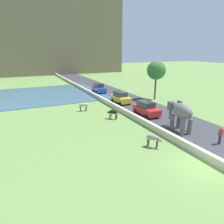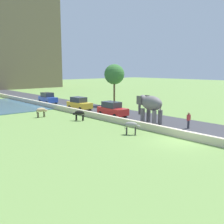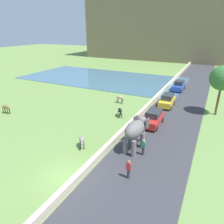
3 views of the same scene
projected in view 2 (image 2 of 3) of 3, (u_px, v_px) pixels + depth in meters
The scene contains 13 objects.
ground_plane at pixel (178, 142), 21.08m from camera, with size 220.00×220.00×0.00m, color #6B8E47.
road_surface at pixel (84, 108), 39.14m from camera, with size 7.00×120.00×0.06m, color #38383D.
barrier_wall at pixel (69, 110), 35.13m from camera, with size 0.40×110.00×0.66m, color beige.
elephant at pixel (150, 105), 27.40m from camera, with size 1.71×3.54×2.99m.
person_beside_elephant at pixel (160, 115), 27.82m from camera, with size 0.36×0.22×1.63m.
person_trailing at pixel (189, 120), 25.29m from camera, with size 0.36×0.22×1.63m.
car_red at pixel (112, 109), 31.94m from camera, with size 1.81×4.01×1.80m.
car_blue at pixel (48, 98), 43.99m from camera, with size 1.94×4.07×1.80m.
car_yellow at pixel (79, 103), 37.14m from camera, with size 1.86×4.03×1.80m.
cow_black at pixel (79, 113), 29.39m from camera, with size 1.11×1.30×1.15m.
cow_tan at pixel (41, 110), 31.51m from camera, with size 1.41×0.53×1.15m.
cow_grey at pixel (132, 125), 23.17m from camera, with size 1.11×1.30×1.15m.
tree_near at pixel (114, 74), 40.57m from camera, with size 3.09×3.09×6.43m.
Camera 2 is at (-17.47, -11.81, 5.77)m, focal length 42.37 mm.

